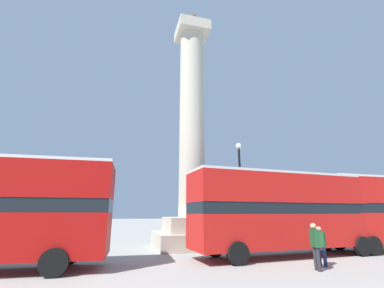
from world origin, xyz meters
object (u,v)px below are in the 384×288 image
equestrian_statue (326,219)px  pedestrian_near_lamp (320,244)px  monument_column (192,151)px  pedestrian_by_plinth (315,243)px  street_lamp (241,194)px  bus_a (286,210)px

equestrian_statue → pedestrian_near_lamp: equestrian_statue is taller
monument_column → pedestrian_near_lamp: size_ratio=11.33×
equestrian_statue → pedestrian_by_plinth: equestrian_statue is taller
equestrian_statue → pedestrian_by_plinth: bearing=-147.7°
monument_column → equestrian_statue: monument_column is taller
equestrian_statue → pedestrian_near_lamp: size_ratio=3.55×
street_lamp → pedestrian_by_plinth: street_lamp is taller
street_lamp → equestrian_statue: bearing=25.8°
bus_a → equestrian_statue: equestrian_statue is taller
street_lamp → pedestrian_near_lamp: 5.31m
pedestrian_near_lamp → street_lamp: bearing=174.4°
street_lamp → monument_column: bearing=125.8°
pedestrian_near_lamp → pedestrian_by_plinth: pedestrian_by_plinth is taller
monument_column → bus_a: size_ratio=1.70×
equestrian_statue → monument_column: bearing=175.2°
bus_a → street_lamp: size_ratio=1.67×
bus_a → pedestrian_near_lamp: size_ratio=6.67×
monument_column → street_lamp: size_ratio=2.83×
monument_column → pedestrian_near_lamp: (3.74, -7.58, -5.72)m
monument_column → pedestrian_near_lamp: 10.20m
bus_a → pedestrian_by_plinth: 3.74m
equestrian_statue → pedestrian_near_lamp: bearing=-147.1°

